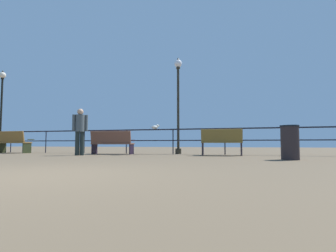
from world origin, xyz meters
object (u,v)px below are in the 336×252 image
Objects in this scene: lamppost_center at (178,95)px; lamppost_left at (2,102)px; trash_bin at (290,142)px; bench_near_right at (222,141)px; bench_near_left at (112,142)px; person_at_railing at (80,128)px; bench_far_left at (12,141)px; seagull_on_rail at (155,127)px.

lamppost_left is at bearing 180.00° from lamppost_center.
lamppost_center reaches higher than trash_bin.
bench_near_right is 1.62× the size of trash_bin.
person_at_railing reaches higher than bench_near_left.
lamppost_center is at bearing 36.69° from person_at_railing.
bench_near_left is (5.01, -0.00, -0.04)m from bench_far_left.
trash_bin is at bearing -13.37° from lamppost_left.
lamppost_left is 2.50× the size of person_at_railing.
lamppost_center is 4.18m from person_at_railing.
trash_bin is (11.29, -2.04, -0.08)m from bench_far_left.
lamppost_left reaches higher than bench_near_left.
seagull_on_rail is at bearing 28.35° from bench_near_left.
trash_bin is at bearing -18.00° from bench_near_left.
bench_near_left is at bearing 162.00° from trash_bin.
bench_far_left is 0.95× the size of bench_near_left.
bench_near_right is (9.36, 0.01, -0.01)m from bench_far_left.
lamppost_left is 9.47m from lamppost_center.
seagull_on_rail is 5.57m from trash_bin.
lamppost_left is at bearing 178.15° from seagull_on_rail.
bench_near_left is 4.73× the size of seagull_on_rail.
bench_far_left reaches higher than trash_bin.
bench_near_right is at bearing 13.84° from person_at_railing.
lamppost_center is (-1.87, 1.10, 1.94)m from bench_near_right.
person_at_railing is 1.88× the size of trash_bin.
lamppost_center is at bearing 0.00° from lamppost_left.
lamppost_center is (9.47, 0.00, -0.13)m from lamppost_left.
bench_near_left is at bearing -155.74° from lamppost_center.
person_at_railing is at bearing -137.07° from seagull_on_rail.
lamppost_left is at bearing 170.94° from bench_near_left.
lamppost_center is 2.40× the size of person_at_railing.
bench_near_left is 1.89× the size of trash_bin.
trash_bin is (4.72, -2.88, -0.67)m from seagull_on_rail.
person_at_railing is at bearing -166.16° from bench_near_right.
bench_far_left is 5.01m from bench_near_left.
bench_near_left reaches higher than trash_bin.
trash_bin is at bearing -6.76° from person_at_railing.
bench_far_left reaches higher than bench_near_right.
bench_far_left is 1.80× the size of trash_bin.
bench_near_right is 4.05× the size of seagull_on_rail.
bench_near_left is at bearing -9.06° from lamppost_left.
bench_far_left is 4.50× the size of seagull_on_rail.
lamppost_left is 13.81m from trash_bin.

